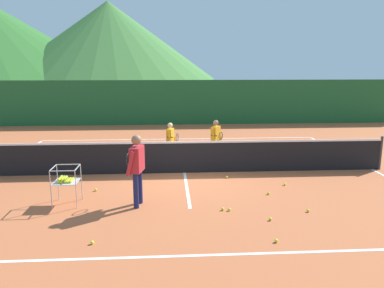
{
  "coord_description": "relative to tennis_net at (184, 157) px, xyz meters",
  "views": [
    {
      "loc": [
        -0.47,
        -11.03,
        3.26
      ],
      "look_at": [
        0.23,
        0.04,
        0.88
      ],
      "focal_mm": 35.38,
      "sensor_mm": 36.0,
      "label": 1
    }
  ],
  "objects": [
    {
      "name": "tennis_ball_11",
      "position": [
        0.87,
        -3.09,
        -0.47
      ],
      "size": [
        0.07,
        0.07,
        0.07
      ],
      "primitive_type": "sphere",
      "color": "yellow",
      "rests_on": "ground"
    },
    {
      "name": "tennis_ball_6",
      "position": [
        2.62,
        -3.27,
        -0.47
      ],
      "size": [
        0.07,
        0.07,
        0.07
      ],
      "primitive_type": "sphere",
      "color": "yellow",
      "rests_on": "ground"
    },
    {
      "name": "line_baseline_far",
      "position": [
        0.0,
        5.22,
        -0.5
      ],
      "size": [
        11.76,
        0.08,
        0.01
      ],
      "primitive_type": "cube",
      "color": "white",
      "rests_on": "ground"
    },
    {
      "name": "tennis_ball_0",
      "position": [
        1.2,
        -0.64,
        -0.47
      ],
      "size": [
        0.07,
        0.07,
        0.07
      ],
      "primitive_type": "sphere",
      "color": "yellow",
      "rests_on": "ground"
    },
    {
      "name": "hill_2",
      "position": [
        -12.67,
        71.96,
        7.42
      ],
      "size": [
        44.37,
        44.37,
        15.84
      ],
      "primitive_type": "cone",
      "color": "#427A38",
      "rests_on": "ground"
    },
    {
      "name": "tennis_ball_2",
      "position": [
        1.66,
        -3.68,
        -0.47
      ],
      "size": [
        0.07,
        0.07,
        0.07
      ],
      "primitive_type": "sphere",
      "color": "yellow",
      "rests_on": "ground"
    },
    {
      "name": "tennis_ball_7",
      "position": [
        2.67,
        -1.39,
        -0.47
      ],
      "size": [
        0.07,
        0.07,
        0.07
      ],
      "primitive_type": "sphere",
      "color": "yellow",
      "rests_on": "ground"
    },
    {
      "name": "student_0",
      "position": [
        -0.4,
        1.59,
        0.28
      ],
      "size": [
        0.42,
        0.69,
        1.29
      ],
      "color": "silver",
      "rests_on": "ground"
    },
    {
      "name": "tennis_ball_9",
      "position": [
        -2.38,
        -1.54,
        -0.47
      ],
      "size": [
        0.07,
        0.07,
        0.07
      ],
      "primitive_type": "sphere",
      "color": "yellow",
      "rests_on": "ground"
    },
    {
      "name": "student_1",
      "position": [
        1.15,
        1.58,
        0.32
      ],
      "size": [
        0.46,
        0.73,
        1.36
      ],
      "color": "black",
      "rests_on": "ground"
    },
    {
      "name": "instructor",
      "position": [
        -1.2,
        -2.62,
        0.51
      ],
      "size": [
        0.44,
        0.81,
        1.68
      ],
      "color": "#191E4C",
      "rests_on": "ground"
    },
    {
      "name": "tennis_ball_4",
      "position": [
        -1.9,
        -4.53,
        -0.47
      ],
      "size": [
        0.07,
        0.07,
        0.07
      ],
      "primitive_type": "sphere",
      "color": "yellow",
      "rests_on": "ground"
    },
    {
      "name": "ground_plane",
      "position": [
        0.0,
        0.0,
        -0.5
      ],
      "size": [
        120.0,
        120.0,
        0.0
      ],
      "primitive_type": "plane",
      "color": "#BC6038"
    },
    {
      "name": "line_sideline_east",
      "position": [
        5.88,
        0.0,
        -0.5
      ],
      "size": [
        0.08,
        10.29,
        0.01
      ],
      "primitive_type": "cube",
      "color": "white",
      "rests_on": "ground"
    },
    {
      "name": "tennis_ball_3",
      "position": [
        1.5,
        -4.67,
        -0.47
      ],
      "size": [
        0.07,
        0.07,
        0.07
      ],
      "primitive_type": "sphere",
      "color": "yellow",
      "rests_on": "ground"
    },
    {
      "name": "tennis_ball_1",
      "position": [
        2.04,
        -2.08,
        -0.47
      ],
      "size": [
        0.07,
        0.07,
        0.07
      ],
      "primitive_type": "sphere",
      "color": "yellow",
      "rests_on": "ground"
    },
    {
      "name": "line_service_center",
      "position": [
        0.0,
        0.0,
        -0.5
      ],
      "size": [
        0.08,
        5.83,
        0.01
      ],
      "primitive_type": "cube",
      "color": "white",
      "rests_on": "ground"
    },
    {
      "name": "line_baseline_near",
      "position": [
        0.0,
        -5.06,
        -0.5
      ],
      "size": [
        11.76,
        0.08,
        0.01
      ],
      "primitive_type": "cube",
      "color": "white",
      "rests_on": "ground"
    },
    {
      "name": "tennis_net",
      "position": [
        0.0,
        0.0,
        0.0
      ],
      "size": [
        12.3,
        0.08,
        1.05
      ],
      "color": "#333338",
      "rests_on": "ground"
    },
    {
      "name": "ball_cart",
      "position": [
        -2.89,
        -2.42,
        0.09
      ],
      "size": [
        0.58,
        0.58,
        0.9
      ],
      "color": "#B7B7BC",
      "rests_on": "ground"
    },
    {
      "name": "windscreen_fence",
      "position": [
        0.0,
        9.28,
        0.69
      ],
      "size": [
        25.87,
        0.08,
        2.39
      ],
      "primitive_type": "cube",
      "color": "#1E5B2D",
      "rests_on": "ground"
    },
    {
      "name": "tennis_ball_8",
      "position": [
        0.73,
        -3.06,
        -0.47
      ],
      "size": [
        0.07,
        0.07,
        0.07
      ],
      "primitive_type": "sphere",
      "color": "yellow",
      "rests_on": "ground"
    }
  ]
}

